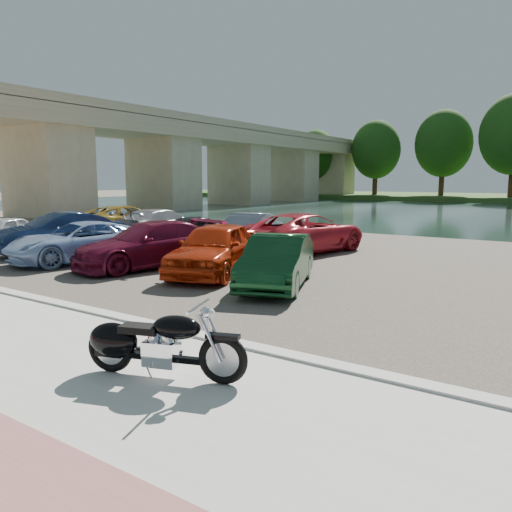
{
  "coord_description": "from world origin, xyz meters",
  "views": [
    {
      "loc": [
        5.56,
        -4.33,
        2.76
      ],
      "look_at": [
        -0.49,
        4.65,
        1.1
      ],
      "focal_mm": 35.0,
      "sensor_mm": 36.0,
      "label": 1
    }
  ],
  "objects": [
    {
      "name": "car_6",
      "position": [
        -13.53,
        12.59,
        0.77
      ],
      "size": [
        3.52,
        5.66,
        1.46
      ],
      "primitive_type": "imported",
      "rotation": [
        0.0,
        0.0,
        2.92
      ],
      "color": "#A78226",
      "rests_on": "parking_lot"
    },
    {
      "name": "car_0",
      "position": [
        -13.67,
        6.18,
        0.69
      ],
      "size": [
        2.83,
        4.11,
        1.3
      ],
      "primitive_type": "imported",
      "rotation": [
        0.0,
        0.0,
        0.38
      ],
      "color": "silver",
      "rests_on": "parking_lot"
    },
    {
      "name": "car_5",
      "position": [
        -1.0,
        6.37,
        0.7
      ],
      "size": [
        2.75,
        4.25,
        1.32
      ],
      "primitive_type": "imported",
      "rotation": [
        0.0,
        0.0,
        0.37
      ],
      "color": "#103B1C",
      "rests_on": "parking_lot"
    },
    {
      "name": "car_8",
      "position": [
        -8.66,
        12.19,
        0.65
      ],
      "size": [
        1.58,
        3.64,
        1.22
      ],
      "primitive_type": "imported",
      "rotation": [
        0.0,
        0.0,
        3.18
      ],
      "color": "black",
      "rests_on": "parking_lot"
    },
    {
      "name": "car_9",
      "position": [
        -6.01,
        12.68,
        0.73
      ],
      "size": [
        2.53,
        4.41,
        1.37
      ],
      "primitive_type": "imported",
      "rotation": [
        0.0,
        0.0,
        3.41
      ],
      "color": "slate",
      "rests_on": "parking_lot"
    },
    {
      "name": "ground",
      "position": [
        0.0,
        0.0,
        0.0
      ],
      "size": [
        200.0,
        200.0,
        0.0
      ],
      "primitive_type": "plane",
      "color": "#595447",
      "rests_on": "ground"
    },
    {
      "name": "kerb",
      "position": [
        0.0,
        2.0,
        0.07
      ],
      "size": [
        60.0,
        0.3,
        0.14
      ],
      "primitive_type": "cube",
      "color": "#BBB8B0",
      "rests_on": "ground"
    },
    {
      "name": "car_7",
      "position": [
        -11.03,
        12.32,
        0.74
      ],
      "size": [
        2.48,
        5.01,
        1.4
      ],
      "primitive_type": "imported",
      "rotation": [
        0.0,
        0.0,
        3.25
      ],
      "color": "gray",
      "rests_on": "parking_lot"
    },
    {
      "name": "car_1",
      "position": [
        -10.86,
        6.9,
        0.79
      ],
      "size": [
        2.71,
        4.82,
        1.5
      ],
      "primitive_type": "imported",
      "rotation": [
        0.0,
        0.0,
        -0.26
      ],
      "color": "#142441",
      "rests_on": "parking_lot"
    },
    {
      "name": "car_4",
      "position": [
        -3.41,
        6.85,
        0.79
      ],
      "size": [
        3.06,
        4.76,
        1.51
      ],
      "primitive_type": "imported",
      "rotation": [
        0.0,
        0.0,
        0.31
      ],
      "color": "#B62C0C",
      "rests_on": "parking_lot"
    },
    {
      "name": "motorcycle",
      "position": [
        0.73,
        0.26,
        0.56
      ],
      "size": [
        2.25,
        1.05,
        1.05
      ],
      "rotation": [
        0.0,
        0.0,
        0.33
      ],
      "color": "black",
      "rests_on": "promenade"
    },
    {
      "name": "bridge",
      "position": [
        -28.0,
        41.02,
        5.52
      ],
      "size": [
        7.0,
        56.0,
        8.55
      ],
      "color": "tan",
      "rests_on": "ground"
    },
    {
      "name": "car_3",
      "position": [
        -5.85,
        6.65,
        0.75
      ],
      "size": [
        3.13,
        5.24,
        1.42
      ],
      "primitive_type": "imported",
      "rotation": [
        0.0,
        0.0,
        -0.25
      ],
      "color": "maroon",
      "rests_on": "parking_lot"
    },
    {
      "name": "promenade",
      "position": [
        0.0,
        -1.0,
        0.05
      ],
      "size": [
        60.0,
        6.0,
        0.1
      ],
      "primitive_type": "cube",
      "color": "#BBB8B0",
      "rests_on": "ground"
    },
    {
      "name": "parking_lot",
      "position": [
        0.0,
        11.0,
        0.02
      ],
      "size": [
        60.0,
        18.0,
        0.04
      ],
      "primitive_type": "cube",
      "color": "#3E3832",
      "rests_on": "ground"
    },
    {
      "name": "river",
      "position": [
        0.0,
        40.0,
        0.0
      ],
      "size": [
        120.0,
        40.0,
        0.0
      ],
      "primitive_type": "cube",
      "color": "black",
      "rests_on": "ground"
    },
    {
      "name": "car_2",
      "position": [
        -8.6,
        6.12,
        0.71
      ],
      "size": [
        3.26,
        5.17,
        1.33
      ],
      "primitive_type": "imported",
      "rotation": [
        0.0,
        0.0,
        -0.24
      ],
      "color": "#98B5DE",
      "rests_on": "parking_lot"
    },
    {
      "name": "car_10",
      "position": [
        -3.36,
        12.2,
        0.78
      ],
      "size": [
        3.34,
        5.69,
        1.49
      ],
      "primitive_type": "imported",
      "rotation": [
        0.0,
        0.0,
        2.97
      ],
      "color": "#AF1D29",
      "rests_on": "parking_lot"
    }
  ]
}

